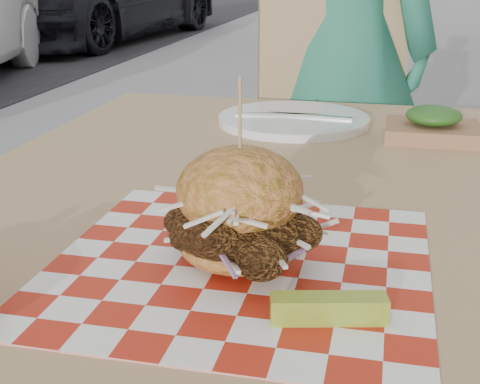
{
  "coord_description": "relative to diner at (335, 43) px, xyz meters",
  "views": [
    {
      "loc": [
        0.21,
        -0.8,
        1.03
      ],
      "look_at": [
        0.08,
        -0.23,
        0.82
      ],
      "focal_mm": 50.0,
      "sensor_mm": 36.0,
      "label": 1
    }
  ],
  "objects": [
    {
      "name": "place_setting",
      "position": [
        0.0,
        -0.8,
        -0.04
      ],
      "size": [
        0.27,
        0.27,
        0.02
      ],
      "color": "white",
      "rests_on": "patio_table"
    },
    {
      "name": "patio_table",
      "position": [
        0.0,
        -1.19,
        -0.13
      ],
      "size": [
        0.8,
        1.2,
        0.75
      ],
      "color": "tan",
      "rests_on": "ground"
    },
    {
      "name": "sandwich",
      "position": [
        0.04,
        -1.38,
        0.0
      ],
      "size": [
        0.16,
        0.16,
        0.18
      ],
      "color": "#C27037",
      "rests_on": "paper_liner"
    },
    {
      "name": "patio_chair",
      "position": [
        -0.03,
        -0.15,
        -0.25
      ],
      "size": [
        0.53,
        0.54,
        0.95
      ],
      "rotation": [
        0.0,
        0.0,
        0.31
      ],
      "color": "tan",
      "rests_on": "ground"
    },
    {
      "name": "paper_liner",
      "position": [
        0.04,
        -1.38,
        -0.05
      ],
      "size": [
        0.36,
        0.36,
        0.0
      ],
      "primitive_type": "cube",
      "color": "red",
      "rests_on": "patio_table"
    },
    {
      "name": "diner",
      "position": [
        0.0,
        0.0,
        0.0
      ],
      "size": [
        0.65,
        0.5,
        1.6
      ],
      "primitive_type": "imported",
      "rotation": [
        0.0,
        0.0,
        2.93
      ],
      "color": "#28755B",
      "rests_on": "ground"
    },
    {
      "name": "kraft_tray",
      "position": [
        0.24,
        -0.85,
        -0.03
      ],
      "size": [
        0.15,
        0.12,
        0.06
      ],
      "color": "#926542",
      "rests_on": "patio_table"
    },
    {
      "name": "pickle_spear",
      "position": [
        0.13,
        -1.47,
        -0.04
      ],
      "size": [
        0.1,
        0.04,
        0.02
      ],
      "primitive_type": "cube",
      "rotation": [
        0.0,
        0.0,
        0.23
      ],
      "color": "#A5AD32",
      "rests_on": "paper_liner"
    }
  ]
}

